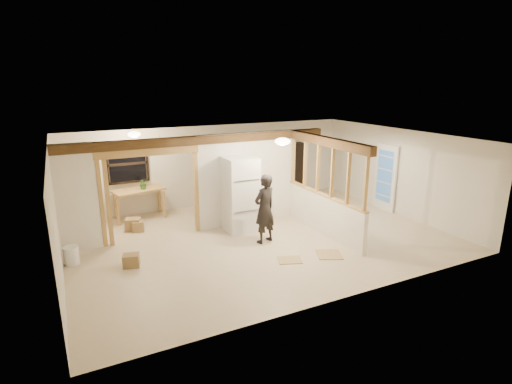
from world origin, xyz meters
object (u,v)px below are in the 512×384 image
work_table (140,204)px  bookshelf (290,170)px  refrigerator (240,194)px  shop_vac (73,229)px  woman (265,209)px

work_table → bookshelf: 5.10m
refrigerator → shop_vac: refrigerator is taller
refrigerator → bookshelf: 3.67m
refrigerator → work_table: (-2.21, 2.11, -0.54)m
shop_vac → bookshelf: size_ratio=0.28×
woman → shop_vac: bearing=-46.8°
work_table → bookshelf: size_ratio=0.76×
work_table → shop_vac: size_ratio=2.69×
woman → work_table: bearing=-70.4°
work_table → shop_vac: work_table is taller
woman → bookshelf: size_ratio=0.95×
bookshelf → work_table: bearing=-178.0°
refrigerator → shop_vac: bearing=162.1°
woman → work_table: size_ratio=1.24×
shop_vac → refrigerator: bearing=-17.9°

